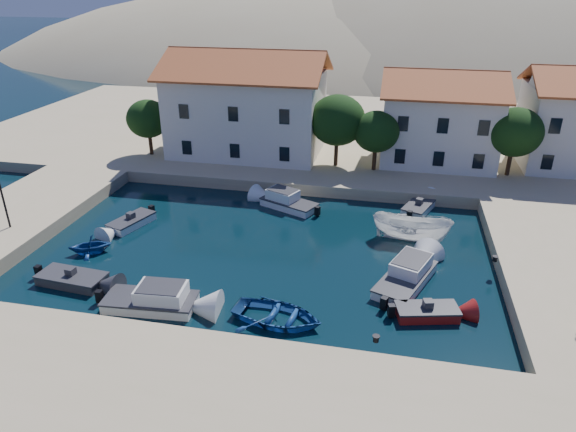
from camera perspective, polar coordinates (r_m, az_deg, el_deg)
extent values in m
plane|color=black|center=(26.71, -8.46, -14.13)|extent=(400.00, 400.00, 0.00)
cube|color=tan|center=(42.94, -28.27, -0.34)|extent=(8.00, 20.00, 1.00)
cube|color=tan|center=(59.78, 5.82, 9.17)|extent=(80.00, 36.00, 1.00)
ellipsoid|color=tan|center=(135.54, 3.90, 9.30)|extent=(198.00, 126.00, 72.00)
ellipsoid|color=tan|center=(157.30, 21.56, 7.94)|extent=(220.00, 176.00, 99.00)
cube|color=silver|center=(50.68, -4.51, 11.30)|extent=(14.00, 9.00, 7.50)
pyramid|color=#AC5127|center=(49.75, -4.70, 16.73)|extent=(14.70, 9.45, 2.20)
cube|color=silver|center=(49.98, 16.40, 9.58)|extent=(10.00, 8.00, 6.50)
pyramid|color=#AC5127|center=(49.10, 17.00, 14.23)|extent=(10.50, 8.40, 1.80)
cylinder|color=#382314|center=(51.89, -15.04, 7.98)|extent=(0.36, 0.36, 2.50)
ellipsoid|color=black|center=(51.30, -15.32, 10.38)|extent=(4.00, 4.00, 3.60)
cylinder|color=#382314|center=(47.20, 5.38, 7.38)|extent=(0.36, 0.36, 3.00)
ellipsoid|color=black|center=(46.45, 5.51, 10.56)|extent=(5.00, 5.00, 4.50)
cylinder|color=#382314|center=(46.56, 9.59, 6.57)|extent=(0.36, 0.36, 2.50)
ellipsoid|color=black|center=(45.91, 9.79, 9.23)|extent=(4.00, 4.00, 3.60)
cylinder|color=#382314|center=(48.51, 23.40, 5.74)|extent=(0.36, 0.36, 2.75)
ellipsoid|color=black|center=(47.83, 23.90, 8.52)|extent=(4.60, 4.60, 4.14)
cylinder|color=black|center=(39.38, -29.36, 2.84)|extent=(0.14, 0.14, 6.00)
cylinder|color=black|center=(25.39, 9.75, -13.31)|extent=(0.36, 0.36, 0.30)
cylinder|color=black|center=(33.81, 22.02, -4.43)|extent=(0.36, 0.36, 0.30)
cube|color=#313035|center=(33.61, -22.84, -6.54)|extent=(4.12, 2.09, 0.90)
cube|color=#313035|center=(33.45, -22.93, -6.06)|extent=(4.22, 2.14, 0.10)
cube|color=#313035|center=(33.35, -23.00, -5.73)|extent=(0.54, 0.54, 0.50)
cube|color=white|center=(29.98, -15.01, -9.33)|extent=(5.13, 2.51, 0.90)
cube|color=#313035|center=(29.80, -15.08, -8.81)|extent=(5.25, 2.56, 0.10)
cube|color=white|center=(29.60, -15.16, -8.21)|extent=(2.77, 2.01, 0.90)
imported|color=navy|center=(28.08, -1.19, -11.59)|extent=(5.41, 4.23, 1.02)
cube|color=maroon|center=(29.22, 15.17, -10.35)|extent=(3.51, 2.19, 0.90)
cube|color=#313035|center=(29.04, 15.24, -9.82)|extent=(3.59, 2.23, 0.10)
cube|color=#313035|center=(28.91, 15.29, -9.46)|extent=(0.60, 0.60, 0.50)
cube|color=white|center=(31.72, 12.90, -7.01)|extent=(3.90, 5.63, 0.90)
cube|color=#313035|center=(31.55, 12.96, -6.50)|extent=(3.98, 5.76, 0.10)
cube|color=white|center=(31.37, 13.02, -5.92)|extent=(2.69, 3.23, 0.90)
imported|color=white|center=(36.90, 13.43, -2.69)|extent=(5.68, 2.78, 2.10)
cube|color=white|center=(41.61, 14.32, 0.88)|extent=(2.81, 3.88, 0.90)
cube|color=#313035|center=(41.48, 14.37, 1.29)|extent=(2.87, 3.97, 0.10)
cube|color=#313035|center=(41.40, 14.40, 1.57)|extent=(0.65, 0.65, 0.50)
imported|color=navy|center=(36.84, -21.00, -3.81)|extent=(3.49, 3.32, 1.43)
cube|color=white|center=(39.65, -16.97, -0.70)|extent=(2.58, 3.84, 0.90)
cube|color=#313035|center=(39.52, -17.03, -0.27)|extent=(2.64, 3.93, 0.10)
cube|color=#313035|center=(39.43, -17.07, 0.02)|extent=(0.63, 0.63, 0.50)
cube|color=white|center=(40.83, 0.12, 1.23)|extent=(4.84, 3.54, 0.90)
cube|color=#313035|center=(40.70, 0.12, 1.65)|extent=(4.95, 3.61, 0.10)
cube|color=white|center=(40.55, 0.12, 2.13)|extent=(2.81, 2.42, 0.90)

